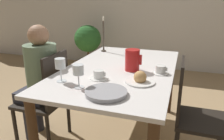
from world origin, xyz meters
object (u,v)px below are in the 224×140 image
person_seated (40,75)px  candlestick_tall (103,38)px  chair_person_side (47,97)px  bread_plate (140,79)px  red_pitcher (132,60)px  wine_glass_juice (78,71)px  teacup_near_person (99,75)px  chair_opposite (193,113)px  potted_plant (88,41)px  teacup_across (161,70)px  wine_glass_water (60,65)px  serving_tray (106,93)px

person_seated → candlestick_tall: (0.38, 0.74, 0.26)m
chair_person_side → candlestick_tall: 0.96m
chair_person_side → person_seated: bearing=66.1°
chair_person_side → bread_plate: chair_person_side is taller
bread_plate → red_pitcher: bearing=115.0°
wine_glass_juice → teacup_near_person: (0.07, 0.21, -0.09)m
chair_opposite → potted_plant: size_ratio=1.02×
teacup_across → bread_plate: (-0.12, -0.26, -0.00)m
wine_glass_juice → potted_plant: size_ratio=0.19×
red_pitcher → teacup_across: (0.25, -0.01, -0.06)m
wine_glass_juice → wine_glass_water: bearing=159.7°
person_seated → candlestick_tall: candlestick_tall is taller
red_pitcher → teacup_near_person: red_pitcher is taller
wine_glass_juice → bread_plate: wine_glass_juice is taller
red_pitcher → teacup_near_person: 0.36m
teacup_near_person → bread_plate: 0.32m
wine_glass_juice → teacup_near_person: size_ratio=1.17×
bread_plate → potted_plant: (-1.54, 2.41, -0.23)m
chair_opposite → wine_glass_juice: bearing=-60.6°
person_seated → serving_tray: size_ratio=4.15×
teacup_across → serving_tray: teacup_across is taller
teacup_across → chair_person_side: bearing=-170.9°
person_seated → candlestick_tall: size_ratio=2.83×
teacup_across → wine_glass_juice: bearing=-135.9°
person_seated → teacup_across: size_ratio=8.00×
wine_glass_juice → candlestick_tall: 1.14m
chair_opposite → potted_plant: (-1.95, 2.19, 0.10)m
serving_tray → candlestick_tall: 1.26m
person_seated → serving_tray: 0.94m
teacup_across → candlestick_tall: bearing=140.3°
person_seated → teacup_near_person: 0.71m
chair_person_side → teacup_across: (1.03, 0.17, 0.33)m
teacup_across → candlestick_tall: candlestick_tall is taller
wine_glass_water → candlestick_tall: 1.05m
bread_plate → candlestick_tall: (-0.62, 0.88, 0.14)m
candlestick_tall → potted_plant: bearing=120.8°
wine_glass_water → teacup_across: bearing=31.7°
red_pitcher → teacup_across: red_pitcher is taller
person_seated → red_pitcher: (0.88, 0.13, 0.19)m
serving_tray → candlestick_tall: (-0.46, 1.17, 0.15)m
chair_person_side → red_pitcher: bearing=-77.6°
teacup_near_person → serving_tray: (0.16, -0.27, -0.02)m
potted_plant → red_pitcher: bearing=-56.6°
wine_glass_juice → serving_tray: size_ratio=0.61×
teacup_across → potted_plant: potted_plant is taller
teacup_near_person → serving_tray: size_ratio=0.52×
chair_opposite → bread_plate: bearing=-61.9°
chair_person_side → potted_plant: chair_person_side is taller
wine_glass_juice → candlestick_tall: bearing=101.7°
chair_opposite → red_pitcher: (-0.54, 0.05, 0.39)m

